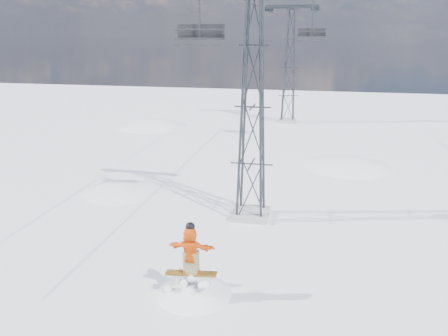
{
  "coord_description": "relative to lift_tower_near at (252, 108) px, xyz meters",
  "views": [
    {
      "loc": [
        3.7,
        -11.95,
        8.72
      ],
      "look_at": [
        0.19,
        4.53,
        3.55
      ],
      "focal_mm": 35.0,
      "sensor_mm": 36.0,
      "label": 1
    }
  ],
  "objects": [
    {
      "name": "lift_chair_mid",
      "position": [
        2.2,
        14.95,
        3.31
      ],
      "size": [
        2.09,
        0.6,
        2.59
      ],
      "color": "black",
      "rests_on": "ground"
    },
    {
      "name": "haul_cables",
      "position": [
        0.0,
        11.5,
        5.38
      ],
      "size": [
        4.46,
        51.0,
        0.06
      ],
      "color": "black",
      "rests_on": "ground"
    },
    {
      "name": "ground",
      "position": [
        -0.8,
        -8.0,
        -5.47
      ],
      "size": [
        120.0,
        120.0,
        0.0
      ],
      "primitive_type": "plane",
      "color": "white",
      "rests_on": "ground"
    },
    {
      "name": "snowboarder_jump",
      "position": [
        -0.91,
        -7.11,
        -7.1
      ],
      "size": [
        4.4,
        4.4,
        6.79
      ],
      "color": "white",
      "rests_on": "ground"
    },
    {
      "name": "lift_tower_far",
      "position": [
        0.0,
        25.0,
        0.0
      ],
      "size": [
        5.2,
        1.8,
        11.43
      ],
      "color": "#999999",
      "rests_on": "ground"
    },
    {
      "name": "lift_chair_near",
      "position": [
        -2.2,
        -0.96,
        3.29
      ],
      "size": [
        2.11,
        0.61,
        2.61
      ],
      "color": "black",
      "rests_on": "ground"
    },
    {
      "name": "lift_tower_near",
      "position": [
        0.0,
        0.0,
        0.0
      ],
      "size": [
        5.2,
        1.8,
        11.43
      ],
      "color": "#999999",
      "rests_on": "ground"
    },
    {
      "name": "snow_terrain",
      "position": [
        -5.57,
        13.24,
        -15.06
      ],
      "size": [
        39.0,
        37.0,
        22.0
      ],
      "color": "white",
      "rests_on": "ground"
    }
  ]
}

